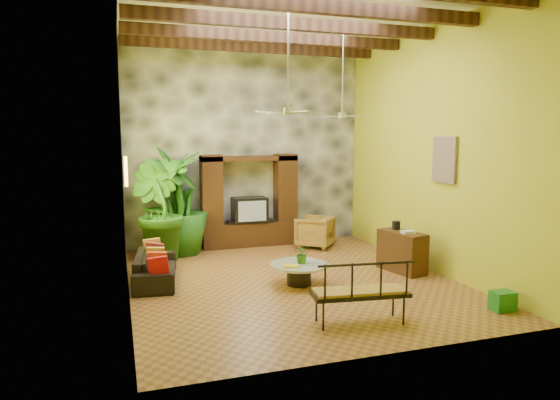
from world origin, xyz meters
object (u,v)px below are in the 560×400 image
object	(u,v)px
tall_plant_a	(174,201)
side_console	(402,252)
sofa	(156,268)
ceiling_fan_front	(288,99)
ceiling_fan_back	(342,106)
entertainment_center	(249,208)
tall_plant_c	(179,203)
iron_bench	(362,289)
tall_plant_b	(157,210)
wicker_armchair	(315,232)
green_bin	(503,301)
coffee_table	(299,271)

from	to	relation	value
tall_plant_a	side_console	bearing A→B (deg)	-35.33
sofa	tall_plant_a	distance (m)	2.46
ceiling_fan_front	tall_plant_a	xyz separation A→B (m)	(-1.68, 3.25, -2.15)
ceiling_fan_back	side_console	bearing A→B (deg)	-60.84
entertainment_center	tall_plant_c	world-z (taller)	tall_plant_c
iron_bench	ceiling_fan_back	bearing A→B (deg)	77.23
entertainment_center	iron_bench	size ratio (longest dim) A/B	1.61
side_console	tall_plant_b	bearing A→B (deg)	139.75
tall_plant_b	wicker_armchair	bearing A→B (deg)	1.60
ceiling_fan_front	sofa	xyz separation A→B (m)	(-2.29, 1.07, -3.13)
tall_plant_c	green_bin	world-z (taller)	tall_plant_c
coffee_table	sofa	bearing A→B (deg)	157.89
coffee_table	green_bin	bearing A→B (deg)	-41.41
ceiling_fan_back	tall_plant_c	bearing A→B (deg)	154.27
tall_plant_b	tall_plant_a	bearing A→B (deg)	48.00
ceiling_fan_front	tall_plant_b	bearing A→B (deg)	127.33
ceiling_fan_front	green_bin	bearing A→B (deg)	-38.43
coffee_table	tall_plant_c	bearing A→B (deg)	119.69
sofa	coffee_table	world-z (taller)	sofa
tall_plant_a	side_console	xyz separation A→B (m)	(4.24, -3.00, -0.84)
iron_bench	entertainment_center	bearing A→B (deg)	99.84
ceiling_fan_front	tall_plant_c	size ratio (longest dim) A/B	0.78
ceiling_fan_back	green_bin	size ratio (longest dim) A/B	5.21
tall_plant_a	iron_bench	bearing A→B (deg)	-68.48
iron_bench	side_console	world-z (taller)	iron_bench
tall_plant_b	side_console	bearing A→B (deg)	-28.39
tall_plant_b	side_console	xyz separation A→B (m)	(4.67, -2.52, -0.71)
tall_plant_c	wicker_armchair	bearing A→B (deg)	-6.11
tall_plant_b	coffee_table	bearing A→B (deg)	-49.25
ceiling_fan_back	green_bin	xyz separation A→B (m)	(1.05, -3.86, -3.25)
sofa	iron_bench	bearing A→B (deg)	-132.31
tall_plant_a	iron_bench	xyz separation A→B (m)	(2.11, -5.36, -0.71)
ceiling_fan_back	tall_plant_c	world-z (taller)	ceiling_fan_back
tall_plant_c	ceiling_fan_front	bearing A→B (deg)	-63.94
ceiling_fan_back	iron_bench	xyz separation A→B (m)	(-1.37, -3.71, -2.86)
ceiling_fan_front	sofa	bearing A→B (deg)	154.96
ceiling_fan_front	tall_plant_b	xyz separation A→B (m)	(-2.11, 2.77, -2.27)
wicker_armchair	side_console	world-z (taller)	side_console
sofa	side_console	world-z (taller)	side_console
ceiling_fan_back	sofa	bearing A→B (deg)	-172.65
entertainment_center	ceiling_fan_front	xyz separation A→B (m)	(-0.20, -3.54, 2.44)
tall_plant_a	ceiling_fan_front	bearing A→B (deg)	-62.65
ceiling_fan_front	iron_bench	distance (m)	3.58
wicker_armchair	tall_plant_c	xyz separation A→B (m)	(-3.29, 0.35, 0.81)
tall_plant_b	green_bin	world-z (taller)	tall_plant_b
side_console	ceiling_fan_front	bearing A→B (deg)	173.67
sofa	wicker_armchair	distance (m)	4.39
wicker_armchair	side_console	bearing A→B (deg)	58.55
ceiling_fan_front	wicker_armchair	world-z (taller)	ceiling_fan_front
ceiling_fan_front	green_bin	distance (m)	4.88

